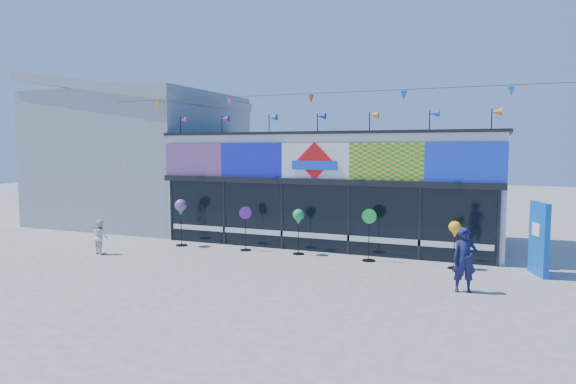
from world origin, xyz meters
The scene contains 11 objects.
ground centered at (0.00, 0.00, 0.00)m, with size 80.00×80.00×0.00m, color slate.
kite_shop centered at (0.00, 5.94, 2.05)m, with size 16.00×5.70×5.31m.
neighbour_building centered at (-10.00, 7.00, 3.20)m, with size 8.18×7.20×6.87m.
blue_sign centered at (6.84, 2.70, 1.03)m, with size 0.48×1.01×2.04m.
spinner_0 centered at (-4.81, 2.56, 1.35)m, with size 0.43×0.43×1.69m.
spinner_1 centered at (-2.26, 2.67, 0.80)m, with size 0.41×0.39×1.52m.
spinner_2 centered at (-0.34, 2.78, 1.21)m, with size 0.38×0.38×1.52m.
spinner_3 centered at (2.06, 2.66, 0.87)m, with size 0.46×0.42×1.64m.
spinner_4 centered at (4.61, 2.62, 1.13)m, with size 0.36×0.36×1.41m.
adult_man centered at (5.04, 0.15, 0.80)m, with size 0.58×0.38×1.59m, color #151942.
child centered at (-6.50, 0.33, 0.58)m, with size 0.56×0.32×1.15m, color white.
Camera 1 is at (5.75, -12.92, 3.52)m, focal length 32.00 mm.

